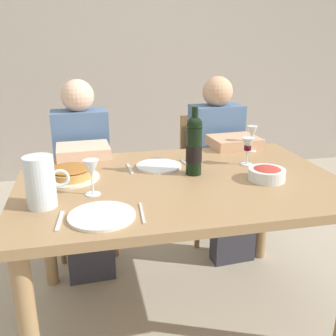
% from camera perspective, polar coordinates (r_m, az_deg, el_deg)
% --- Properties ---
extents(ground_plane, '(8.00, 8.00, 0.00)m').
position_cam_1_polar(ground_plane, '(2.16, 1.59, -20.95)').
color(ground_plane, '#B2A893').
extents(back_wall, '(8.00, 0.10, 2.80)m').
position_cam_1_polar(back_wall, '(3.99, -7.06, 18.90)').
color(back_wall, '#A3998E').
rests_on(back_wall, ground).
extents(dining_table, '(1.50, 1.00, 0.76)m').
position_cam_1_polar(dining_table, '(1.81, 1.78, -4.42)').
color(dining_table, '#9E7A51').
rests_on(dining_table, ground).
extents(wine_bottle, '(0.08, 0.08, 0.33)m').
position_cam_1_polar(wine_bottle, '(1.80, 3.96, 3.38)').
color(wine_bottle, black).
rests_on(wine_bottle, dining_table).
extents(water_pitcher, '(0.17, 0.12, 0.20)m').
position_cam_1_polar(water_pitcher, '(1.53, -18.69, -2.44)').
color(water_pitcher, silver).
rests_on(water_pitcher, dining_table).
extents(baked_tart, '(0.27, 0.27, 0.06)m').
position_cam_1_polar(baked_tart, '(1.82, -14.64, -0.79)').
color(baked_tart, silver).
rests_on(baked_tart, dining_table).
extents(salad_bowl, '(0.17, 0.17, 0.07)m').
position_cam_1_polar(salad_bowl, '(1.81, 14.73, -0.77)').
color(salad_bowl, silver).
rests_on(salad_bowl, dining_table).
extents(wine_glass_left_diner, '(0.06, 0.06, 0.15)m').
position_cam_1_polar(wine_glass_left_diner, '(2.25, 12.59, 5.12)').
color(wine_glass_left_diner, silver).
rests_on(wine_glass_left_diner, dining_table).
extents(wine_glass_right_diner, '(0.07, 0.07, 0.15)m').
position_cam_1_polar(wine_glass_right_diner, '(1.59, -11.51, -0.30)').
color(wine_glass_right_diner, silver).
rests_on(wine_glass_right_diner, dining_table).
extents(wine_glass_centre, '(0.07, 0.07, 0.15)m').
position_cam_1_polar(wine_glass_centre, '(2.01, 3.74, 3.94)').
color(wine_glass_centre, silver).
rests_on(wine_glass_centre, dining_table).
extents(wine_glass_spare, '(0.07, 0.07, 0.14)m').
position_cam_1_polar(wine_glass_spare, '(1.99, 11.98, 3.33)').
color(wine_glass_spare, silver).
rests_on(wine_glass_spare, dining_table).
extents(dinner_plate_left_setting, '(0.25, 0.25, 0.01)m').
position_cam_1_polar(dinner_plate_left_setting, '(1.42, -9.98, -7.14)').
color(dinner_plate_left_setting, white).
rests_on(dinner_plate_left_setting, dining_table).
extents(dinner_plate_right_setting, '(0.23, 0.23, 0.01)m').
position_cam_1_polar(dinner_plate_right_setting, '(1.94, -1.39, 0.31)').
color(dinner_plate_right_setting, silver).
rests_on(dinner_plate_right_setting, dining_table).
extents(fork_left_setting, '(0.03, 0.16, 0.00)m').
position_cam_1_polar(fork_left_setting, '(1.42, -16.06, -7.68)').
color(fork_left_setting, silver).
rests_on(fork_left_setting, dining_table).
extents(knife_left_setting, '(0.02, 0.18, 0.00)m').
position_cam_1_polar(knife_left_setting, '(1.43, -3.93, -6.78)').
color(knife_left_setting, silver).
rests_on(knife_left_setting, dining_table).
extents(knife_right_setting, '(0.03, 0.18, 0.00)m').
position_cam_1_polar(knife_right_setting, '(1.97, 2.88, 0.51)').
color(knife_right_setting, silver).
rests_on(knife_right_setting, dining_table).
extents(spoon_right_setting, '(0.02, 0.16, 0.00)m').
position_cam_1_polar(spoon_right_setting, '(1.92, -5.79, -0.10)').
color(spoon_right_setting, silver).
rests_on(spoon_right_setting, dining_table).
extents(chair_left, '(0.42, 0.42, 0.87)m').
position_cam_1_polar(chair_left, '(2.64, -12.70, -1.24)').
color(chair_left, olive).
rests_on(chair_left, ground).
extents(diner_left, '(0.35, 0.51, 1.16)m').
position_cam_1_polar(diner_left, '(2.38, -12.64, -0.42)').
color(diner_left, '#4C6B93').
rests_on(diner_left, ground).
extents(chair_right, '(0.43, 0.43, 0.87)m').
position_cam_1_polar(chair_right, '(2.78, 6.09, 0.13)').
color(chair_right, olive).
rests_on(chair_right, ground).
extents(diner_right, '(0.35, 0.52, 1.16)m').
position_cam_1_polar(diner_right, '(2.54, 8.14, 1.06)').
color(diner_right, '#4C6B93').
rests_on(diner_right, ground).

